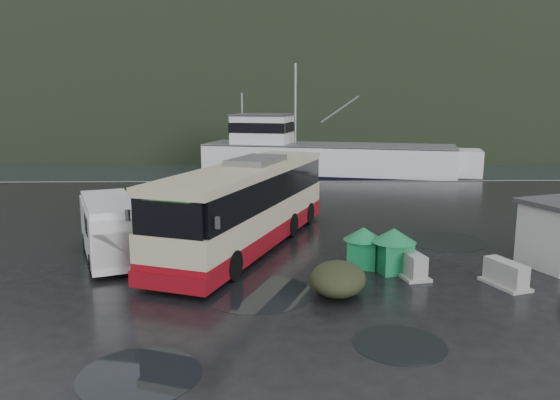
{
  "coord_description": "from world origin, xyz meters",
  "views": [
    {
      "loc": [
        -0.44,
        -20.28,
        6.17
      ],
      "look_at": [
        -0.01,
        3.51,
        1.7
      ],
      "focal_mm": 35.0,
      "sensor_mm": 36.0,
      "label": 1
    }
  ],
  "objects_px": {
    "jersey_barrier_b": "(505,286)",
    "fishing_trawler": "(328,166)",
    "dome_tent": "(337,293)",
    "waste_bin_left": "(392,272)",
    "coach_bus": "(248,246)",
    "jersey_barrier_a": "(410,276)",
    "waste_bin_right": "(363,267)",
    "white_van": "(112,258)"
  },
  "relations": [
    {
      "from": "coach_bus",
      "to": "dome_tent",
      "type": "distance_m",
      "value": 6.53
    },
    {
      "from": "coach_bus",
      "to": "jersey_barrier_b",
      "type": "height_order",
      "value": "coach_bus"
    },
    {
      "from": "coach_bus",
      "to": "jersey_barrier_a",
      "type": "bearing_deg",
      "value": -13.87
    },
    {
      "from": "waste_bin_left",
      "to": "coach_bus",
      "type": "bearing_deg",
      "value": 146.33
    },
    {
      "from": "waste_bin_left",
      "to": "jersey_barrier_b",
      "type": "height_order",
      "value": "waste_bin_left"
    },
    {
      "from": "white_van",
      "to": "waste_bin_right",
      "type": "relative_size",
      "value": 3.77
    },
    {
      "from": "white_van",
      "to": "jersey_barrier_b",
      "type": "xyz_separation_m",
      "value": [
        14.01,
        -3.43,
        0.0
      ]
    },
    {
      "from": "white_van",
      "to": "jersey_barrier_b",
      "type": "distance_m",
      "value": 14.42
    },
    {
      "from": "coach_bus",
      "to": "fishing_trawler",
      "type": "distance_m",
      "value": 28.25
    },
    {
      "from": "dome_tent",
      "to": "jersey_barrier_b",
      "type": "distance_m",
      "value": 5.7
    },
    {
      "from": "white_van",
      "to": "fishing_trawler",
      "type": "distance_m",
      "value": 31.44
    },
    {
      "from": "waste_bin_left",
      "to": "fishing_trawler",
      "type": "bearing_deg",
      "value": 88.34
    },
    {
      "from": "jersey_barrier_b",
      "to": "fishing_trawler",
      "type": "distance_m",
      "value": 32.78
    },
    {
      "from": "jersey_barrier_b",
      "to": "fishing_trawler",
      "type": "xyz_separation_m",
      "value": [
        -2.51,
        32.69,
        0.0
      ]
    },
    {
      "from": "white_van",
      "to": "fishing_trawler",
      "type": "bearing_deg",
      "value": 46.64
    },
    {
      "from": "white_van",
      "to": "dome_tent",
      "type": "height_order",
      "value": "white_van"
    },
    {
      "from": "white_van",
      "to": "dome_tent",
      "type": "relative_size",
      "value": 2.25
    },
    {
      "from": "dome_tent",
      "to": "jersey_barrier_a",
      "type": "height_order",
      "value": "dome_tent"
    },
    {
      "from": "white_van",
      "to": "jersey_barrier_a",
      "type": "relative_size",
      "value": 3.25
    },
    {
      "from": "dome_tent",
      "to": "fishing_trawler",
      "type": "relative_size",
      "value": 0.09
    },
    {
      "from": "waste_bin_right",
      "to": "jersey_barrier_b",
      "type": "height_order",
      "value": "waste_bin_right"
    },
    {
      "from": "dome_tent",
      "to": "waste_bin_right",
      "type": "bearing_deg",
      "value": 65.42
    },
    {
      "from": "white_van",
      "to": "jersey_barrier_a",
      "type": "distance_m",
      "value": 11.35
    },
    {
      "from": "fishing_trawler",
      "to": "coach_bus",
      "type": "bearing_deg",
      "value": -87.79
    },
    {
      "from": "waste_bin_right",
      "to": "dome_tent",
      "type": "relative_size",
      "value": 0.6
    },
    {
      "from": "coach_bus",
      "to": "jersey_barrier_a",
      "type": "xyz_separation_m",
      "value": [
        5.88,
        -4.02,
        0.0
      ]
    },
    {
      "from": "coach_bus",
      "to": "jersey_barrier_b",
      "type": "bearing_deg",
      "value": -9.88
    },
    {
      "from": "dome_tent",
      "to": "jersey_barrier_a",
      "type": "relative_size",
      "value": 1.45
    },
    {
      "from": "coach_bus",
      "to": "waste_bin_left",
      "type": "distance_m",
      "value": 6.45
    },
    {
      "from": "jersey_barrier_a",
      "to": "jersey_barrier_b",
      "type": "height_order",
      "value": "jersey_barrier_a"
    },
    {
      "from": "fishing_trawler",
      "to": "waste_bin_left",
      "type": "bearing_deg",
      "value": -76.64
    },
    {
      "from": "jersey_barrier_a",
      "to": "jersey_barrier_b",
      "type": "bearing_deg",
      "value": -21.18
    },
    {
      "from": "jersey_barrier_b",
      "to": "fishing_trawler",
      "type": "bearing_deg",
      "value": 94.39
    },
    {
      "from": "dome_tent",
      "to": "white_van",
      "type": "bearing_deg",
      "value": 154.18
    },
    {
      "from": "waste_bin_left",
      "to": "jersey_barrier_a",
      "type": "bearing_deg",
      "value": -40.71
    },
    {
      "from": "waste_bin_right",
      "to": "jersey_barrier_b",
      "type": "relative_size",
      "value": 0.88
    },
    {
      "from": "waste_bin_right",
      "to": "coach_bus",
      "type": "bearing_deg",
      "value": 146.07
    },
    {
      "from": "jersey_barrier_b",
      "to": "white_van",
      "type": "bearing_deg",
      "value": 166.25
    },
    {
      "from": "waste_bin_right",
      "to": "fishing_trawler",
      "type": "height_order",
      "value": "fishing_trawler"
    },
    {
      "from": "dome_tent",
      "to": "fishing_trawler",
      "type": "xyz_separation_m",
      "value": [
        3.16,
        33.29,
        0.0
      ]
    },
    {
      "from": "waste_bin_left",
      "to": "jersey_barrier_b",
      "type": "bearing_deg",
      "value": -24.65
    },
    {
      "from": "white_van",
      "to": "waste_bin_left",
      "type": "height_order",
      "value": "white_van"
    }
  ]
}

